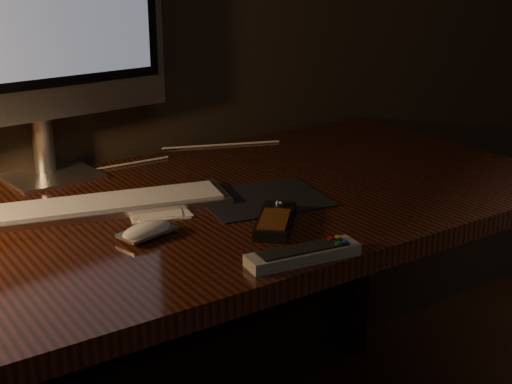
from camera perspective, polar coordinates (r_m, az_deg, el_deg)
desk at (r=1.52m, az=-6.28°, el=-4.79°), size 1.60×0.75×0.75m
monitor at (r=1.57m, az=-17.20°, el=13.69°), size 0.58×0.18×0.61m
keyboard at (r=1.42m, az=-11.57°, el=-0.95°), size 0.48×0.24×0.02m
mousepad at (r=1.44m, az=0.56°, el=-0.54°), size 0.28×0.24×0.00m
mouse at (r=1.26m, az=-8.71°, el=-3.23°), size 0.11×0.07×0.02m
media_remote at (r=1.30m, az=1.57°, el=-2.27°), size 0.16×0.16×0.03m
tv_remote at (r=1.16m, az=3.79°, el=-4.98°), size 0.20×0.08×0.03m
papers at (r=1.37m, az=-7.73°, el=-1.71°), size 0.13×0.11×0.01m
cable at (r=1.74m, az=-7.12°, el=2.80°), size 0.62×0.15×0.01m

